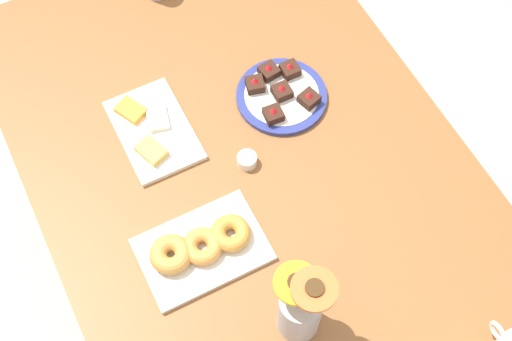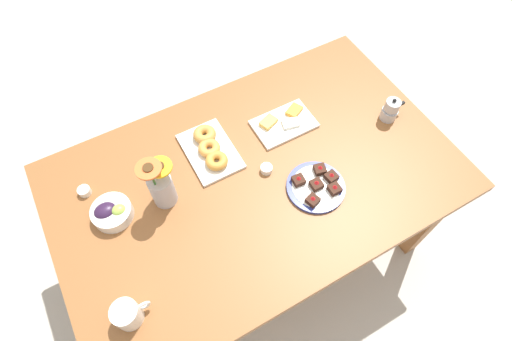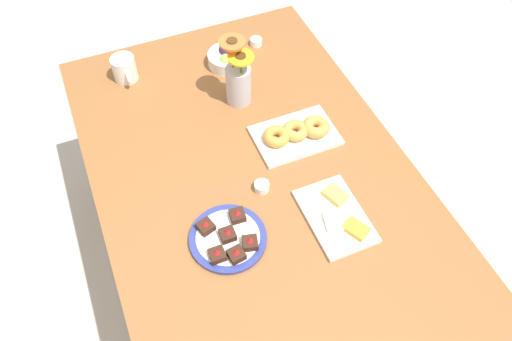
% 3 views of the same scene
% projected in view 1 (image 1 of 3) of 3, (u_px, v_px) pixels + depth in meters
% --- Properties ---
extents(ground_plane, '(6.00, 6.00, 0.00)m').
position_uv_depth(ground_plane, '(256.00, 283.00, 2.35)').
color(ground_plane, '#B7B2A8').
extents(dining_table, '(1.60, 1.00, 0.74)m').
position_uv_depth(dining_table, '(256.00, 194.00, 1.77)').
color(dining_table, brown).
rests_on(dining_table, ground_plane).
extents(cheese_platter, '(0.26, 0.17, 0.03)m').
position_uv_depth(cheese_platter, '(152.00, 130.00, 1.75)').
color(cheese_platter, white).
rests_on(cheese_platter, dining_table).
extents(croissant_platter, '(0.19, 0.28, 0.05)m').
position_uv_depth(croissant_platter, '(201.00, 247.00, 1.59)').
color(croissant_platter, white).
rests_on(croissant_platter, dining_table).
extents(jam_cup_honey, '(0.05, 0.05, 0.03)m').
position_uv_depth(jam_cup_honey, '(248.00, 159.00, 1.70)').
color(jam_cup_honey, white).
rests_on(jam_cup_honey, dining_table).
extents(dessert_plate, '(0.23, 0.23, 0.05)m').
position_uv_depth(dessert_plate, '(281.00, 95.00, 1.79)').
color(dessert_plate, navy).
rests_on(dessert_plate, dining_table).
extents(flower_vase, '(0.13, 0.11, 0.26)m').
position_uv_depth(flower_vase, '(300.00, 310.00, 1.45)').
color(flower_vase, '#B2B2BC').
rests_on(flower_vase, dining_table).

